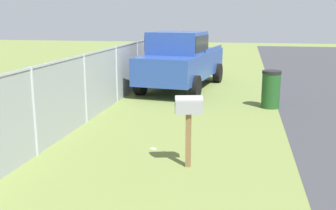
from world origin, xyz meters
TOP-DOWN VIEW (x-y plane):
  - mailbox at (6.30, 0.45)m, footprint 0.30×0.51m
  - pickup_truck at (13.96, 1.79)m, footprint 5.44×2.75m
  - trash_bin at (11.40, -1.26)m, footprint 0.55×0.55m
  - fence_section at (10.11, 3.41)m, footprint 17.67×0.07m
  - litter_wrapper_by_mailbox at (7.13, 1.28)m, footprint 0.13×0.14m

SIDE VIEW (x-z plane):
  - litter_wrapper_by_mailbox at x=7.13m, z-range 0.00..0.01m
  - trash_bin at x=11.40m, z-range 0.00..1.10m
  - fence_section at x=10.11m, z-range 0.07..1.79m
  - mailbox at x=6.30m, z-range 0.38..1.68m
  - pickup_truck at x=13.96m, z-range 0.06..2.15m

